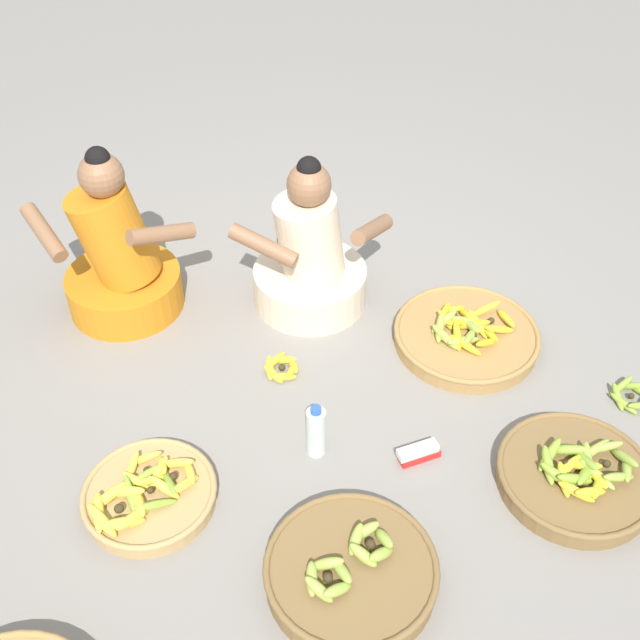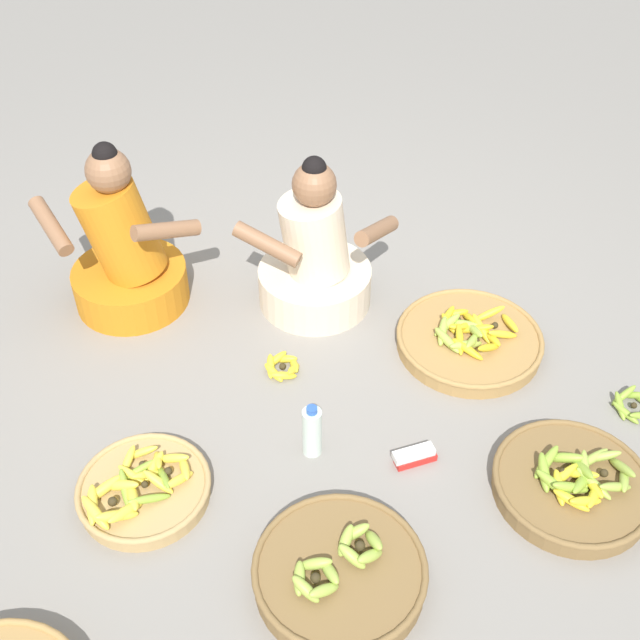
% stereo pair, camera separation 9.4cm
% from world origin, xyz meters
% --- Properties ---
extents(ground_plane, '(10.00, 10.00, 0.00)m').
position_xyz_m(ground_plane, '(0.00, 0.00, 0.00)').
color(ground_plane, gray).
extents(vendor_woman_front, '(0.74, 0.54, 0.76)m').
position_xyz_m(vendor_woman_front, '(0.20, 0.30, 0.24)').
color(vendor_woman_front, beige).
rests_on(vendor_woman_front, ground).
extents(vendor_woman_behind, '(0.66, 0.53, 0.82)m').
position_xyz_m(vendor_woman_behind, '(-0.57, 0.65, 0.26)').
color(vendor_woman_behind, orange).
rests_on(vendor_woman_behind, ground).
extents(banana_basket_front_center, '(0.49, 0.49, 0.15)m').
position_xyz_m(banana_basket_front_center, '(-0.82, -0.46, 0.05)').
color(banana_basket_front_center, tan).
rests_on(banana_basket_front_center, ground).
extents(banana_basket_back_left, '(0.64, 0.64, 0.15)m').
position_xyz_m(banana_basket_back_left, '(0.68, -0.27, 0.05)').
color(banana_basket_back_left, '#A87F47').
rests_on(banana_basket_back_left, ground).
extents(banana_basket_back_right, '(0.58, 0.58, 0.16)m').
position_xyz_m(banana_basket_back_right, '(0.60, -1.09, 0.05)').
color(banana_basket_back_right, brown).
rests_on(banana_basket_back_right, ground).
extents(banana_basket_back_center, '(0.58, 0.58, 0.16)m').
position_xyz_m(banana_basket_back_center, '(-0.32, -1.06, 0.06)').
color(banana_basket_back_center, brown).
rests_on(banana_basket_back_center, ground).
extents(loose_bananas_near_bicycle, '(0.17, 0.18, 0.08)m').
position_xyz_m(loose_bananas_near_bicycle, '(-0.12, -0.07, 0.03)').
color(loose_bananas_near_bicycle, yellow).
rests_on(loose_bananas_near_bicycle, ground).
extents(loose_bananas_mid_left, '(0.19, 0.19, 0.08)m').
position_xyz_m(loose_bananas_mid_left, '(1.09, -0.86, 0.03)').
color(loose_bananas_mid_left, '#8CAD38').
rests_on(loose_bananas_mid_left, ground).
extents(water_bottle, '(0.07, 0.07, 0.24)m').
position_xyz_m(water_bottle, '(-0.18, -0.52, 0.11)').
color(water_bottle, silver).
rests_on(water_bottle, ground).
extents(packet_carton_stack, '(0.17, 0.07, 0.06)m').
position_xyz_m(packet_carton_stack, '(0.15, -0.73, 0.03)').
color(packet_carton_stack, red).
rests_on(packet_carton_stack, ground).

